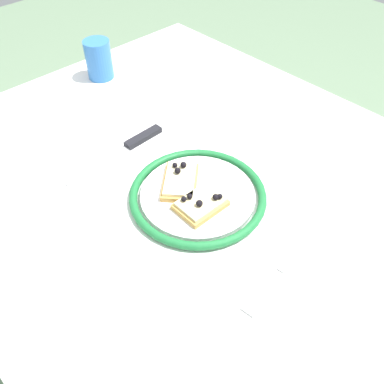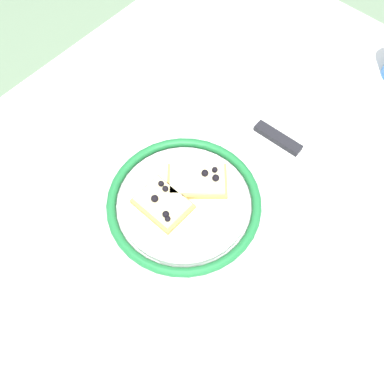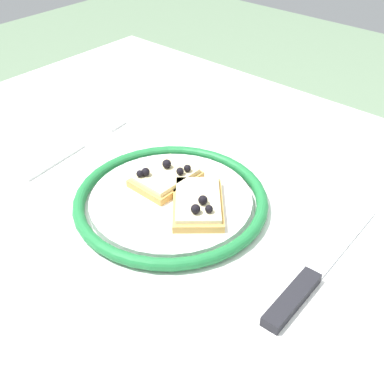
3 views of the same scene
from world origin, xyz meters
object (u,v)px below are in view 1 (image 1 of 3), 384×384
at_px(pizza_slice_near, 179,180).
at_px(cup, 99,60).
at_px(dining_table, 197,205).
at_px(plate, 198,195).
at_px(knife, 131,144).
at_px(pizza_slice_far, 201,204).
at_px(fork, 282,269).

xyz_separation_m(pizza_slice_near, cup, (0.44, -0.13, 0.03)).
bearing_deg(dining_table, plate, 136.89).
bearing_deg(plate, knife, -1.35).
relative_size(pizza_slice_far, fork, 0.42).
bearing_deg(pizza_slice_near, plate, -171.86).
distance_m(dining_table, pizza_slice_far, 0.13).
relative_size(fork, cup, 2.10).
distance_m(plate, pizza_slice_far, 0.04).
bearing_deg(pizza_slice_far, fork, -177.60).
height_order(plate, pizza_slice_far, pizza_slice_far).
height_order(plate, fork, plate).
bearing_deg(fork, dining_table, -11.63).
height_order(dining_table, plate, plate).
height_order(pizza_slice_far, knife, pizza_slice_far).
bearing_deg(pizza_slice_near, pizza_slice_far, 168.99).
xyz_separation_m(plate, cup, (0.48, -0.12, 0.04)).
distance_m(fork, cup, 0.70).
xyz_separation_m(plate, knife, (0.20, -0.00, -0.00)).
bearing_deg(cup, fork, 168.90).
bearing_deg(knife, dining_table, -168.78).
distance_m(dining_table, plate, 0.10).
distance_m(knife, cup, 0.30).
bearing_deg(pizza_slice_far, knife, -6.09).
relative_size(pizza_slice_near, cup, 1.19).
bearing_deg(cup, pizza_slice_far, 164.46).
distance_m(dining_table, cup, 0.46).
bearing_deg(dining_table, fork, 168.37).
bearing_deg(plate, cup, -14.18).
distance_m(pizza_slice_near, pizza_slice_far, 0.07).
bearing_deg(dining_table, knife, 11.22).
bearing_deg(plate, fork, 176.45).
height_order(knife, cup, cup).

